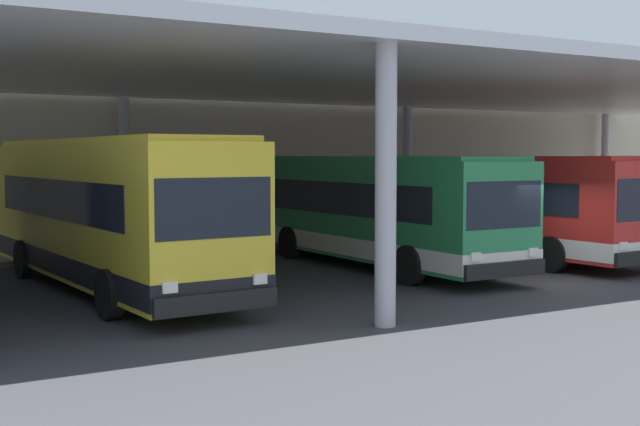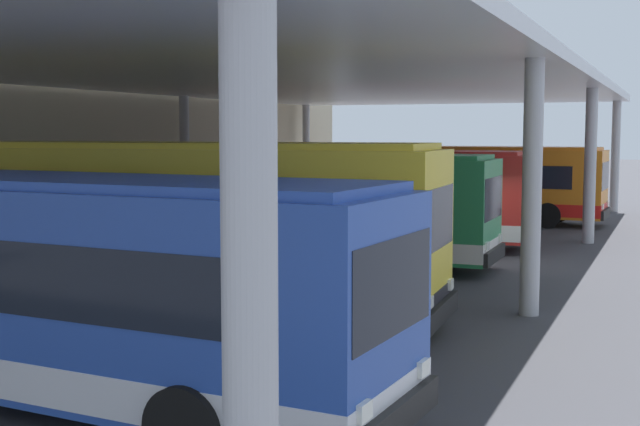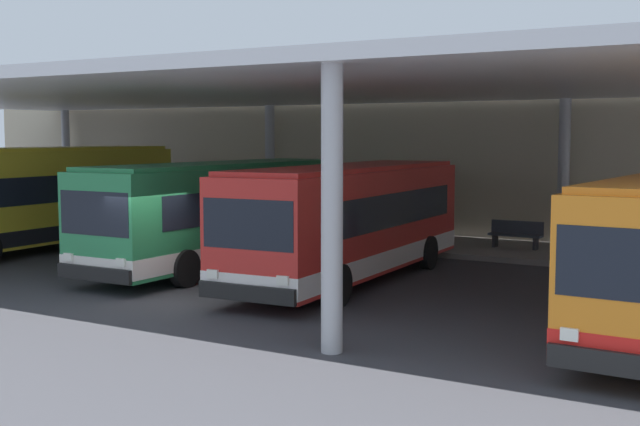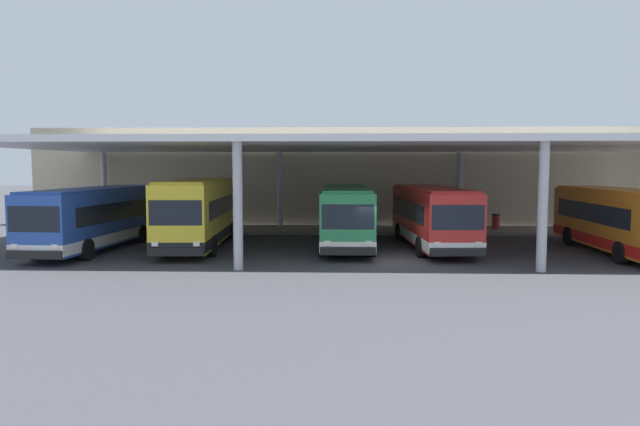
% 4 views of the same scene
% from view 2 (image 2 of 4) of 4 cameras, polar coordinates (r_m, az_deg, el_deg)
% --- Properties ---
extents(ground_plane, '(200.00, 200.00, 0.00)m').
position_cam_2_polar(ground_plane, '(24.51, 10.45, -3.45)').
color(ground_plane, '#3D3D42').
extents(platform_kerb, '(42.00, 4.50, 0.18)m').
position_cam_2_polar(platform_kerb, '(29.33, -12.57, -1.85)').
color(platform_kerb, gray).
rests_on(platform_kerb, ground).
extents(station_building_facade, '(48.00, 1.60, 6.98)m').
position_cam_2_polar(station_building_facade, '(31.11, -17.59, 4.72)').
color(station_building_facade, '#C1B293').
rests_on(station_building_facade, ground).
extents(canopy_shelter, '(40.00, 17.00, 5.55)m').
position_cam_2_polar(canopy_shelter, '(26.01, -1.40, 8.89)').
color(canopy_shelter, silver).
rests_on(canopy_shelter, ground).
extents(bus_nearest_bay, '(3.16, 10.66, 3.17)m').
position_cam_2_polar(bus_nearest_bay, '(12.37, -18.08, -4.62)').
color(bus_nearest_bay, '#284CA8').
rests_on(bus_nearest_bay, ground).
extents(bus_second_bay, '(3.16, 11.45, 3.57)m').
position_cam_2_polar(bus_second_bay, '(17.19, -10.51, -1.04)').
color(bus_second_bay, yellow).
rests_on(bus_second_bay, ground).
extents(bus_middle_bay, '(2.81, 10.56, 3.17)m').
position_cam_2_polar(bus_middle_bay, '(24.06, -0.62, 0.45)').
color(bus_middle_bay, '#28844C').
rests_on(bus_middle_bay, ground).
extents(bus_far_bay, '(3.17, 10.66, 3.17)m').
position_cam_2_polar(bus_far_bay, '(28.18, 3.27, 1.18)').
color(bus_far_bay, red).
rests_on(bus_far_bay, ground).
extents(bus_departing, '(2.94, 10.60, 3.17)m').
position_cam_2_polar(bus_departing, '(36.11, 10.48, 2.04)').
color(bus_departing, orange).
rests_on(bus_departing, ground).
extents(bench_waiting, '(1.80, 0.45, 0.92)m').
position_cam_2_polar(bench_waiting, '(33.52, -7.65, 0.12)').
color(bench_waiting, '#383D47').
rests_on(bench_waiting, platform_kerb).
extents(trash_bin, '(0.52, 0.52, 0.98)m').
position_cam_2_polar(trash_bin, '(36.30, -5.20, 0.58)').
color(trash_bin, maroon).
rests_on(trash_bin, platform_kerb).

